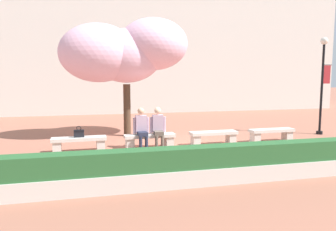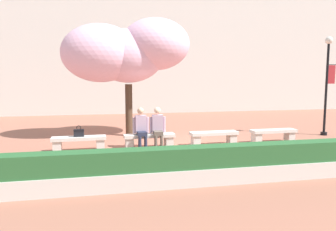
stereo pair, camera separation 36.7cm
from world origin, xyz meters
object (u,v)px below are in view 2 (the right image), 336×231
Objects in this scene: person_seated_left at (141,127)px; cherry_tree_main at (128,51)px; stone_bench_near_west at (149,139)px; stone_bench_center at (214,136)px; stone_bench_near_east at (273,134)px; lamp_post_with_banner at (327,76)px; handbag at (79,132)px; person_seated_right at (158,126)px; stone_bench_west_end at (79,142)px.

cherry_tree_main is at bearing 94.24° from person_seated_left.
stone_bench_center is (2.15, 0.00, 0.00)m from stone_bench_near_west.
stone_bench_near_east is 0.34× the size of cherry_tree_main.
stone_bench_near_west is 1.00× the size of stone_bench_near_east.
lamp_post_with_banner is at bearing 7.36° from stone_bench_near_west.
handbag is 0.09× the size of lamp_post_with_banner.
person_seated_right reaches higher than handbag.
cherry_tree_main is (-0.70, 2.36, 2.49)m from person_seated_right.
stone_bench_center is at bearing 180.00° from stone_bench_near_east.
cherry_tree_main is (1.71, 2.31, 2.89)m from stone_bench_west_end.
lamp_post_with_banner reaches higher than person_seated_right.
person_seated_right is (0.53, 0.00, 0.00)m from person_seated_left.
lamp_post_with_banner is at bearing 18.56° from stone_bench_near_east.
stone_bench_near_west is at bearing 180.00° from stone_bench_center.
person_seated_left is at bearing -179.98° from person_seated_right.
cherry_tree_main is at bearing 53.47° from handbag.
cherry_tree_main is 7.62m from lamp_post_with_banner.
lamp_post_with_banner is (6.73, 0.96, 1.56)m from person_seated_right.
handbag reaches higher than stone_bench_near_east.
stone_bench_center is 4.75× the size of handbag.
stone_bench_west_end is 6.45m from stone_bench_near_east.
stone_bench_west_end is 4.30m from stone_bench_center.
person_seated_left is 0.53m from person_seated_right.
stone_bench_west_end is 1.93m from person_seated_left.
stone_bench_center is (4.30, 0.00, 0.00)m from stone_bench_west_end.
stone_bench_near_west is 1.25× the size of person_seated_right.
person_seated_right is 2.41m from handbag.
cherry_tree_main is at bearing 154.04° from stone_bench_near_east.
lamp_post_with_banner reaches higher than stone_bench_west_end.
stone_bench_near_west and stone_bench_center have the same top height.
stone_bench_center is 4.52m from cherry_tree_main.
handbag is at bearing -126.53° from cherry_tree_main.
cherry_tree_main reaches higher than stone_bench_near_west.
person_seated_right reaches higher than stone_bench_near_west.
stone_bench_west_end is at bearing 180.00° from stone_bench_center.
cherry_tree_main reaches higher than stone_bench_center.
handbag is at bearing 179.95° from stone_bench_near_east.
stone_bench_west_end is 4.08m from cherry_tree_main.
handbag is at bearing -174.39° from lamp_post_with_banner.
person_seated_left is at bearing -85.76° from cherry_tree_main.
stone_bench_near_east is 1.25× the size of person_seated_left.
stone_bench_near_west is at bearing 0.00° from stone_bench_west_end.
stone_bench_near_east is at bearing 0.00° from stone_bench_west_end.
cherry_tree_main is at bearing 169.28° from lamp_post_with_banner.
stone_bench_near_east is at bearing 0.00° from stone_bench_center.
cherry_tree_main is (-4.74, 2.31, 2.89)m from stone_bench_near_east.
cherry_tree_main reaches higher than person_seated_left.
stone_bench_near_west is 0.48m from person_seated_left.
person_seated_right is (-4.04, -0.05, 0.40)m from stone_bench_near_east.
stone_bench_center is at bearing -0.07° from handbag.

